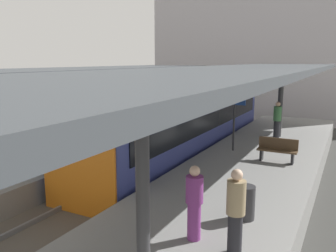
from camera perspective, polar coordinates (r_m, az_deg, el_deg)
The scene contains 16 objects.
ground_plane at distance 12.73m, azimuth -7.07°, elevation -10.97°, with size 80.00×80.00×0.00m, color #383835.
platform_left at distance 14.96m, azimuth -19.29°, elevation -6.18°, with size 4.40×28.00×1.00m, color gray.
platform_right at distance 10.98m, azimuth 9.82°, elevation -11.84°, with size 4.40×28.00×1.00m, color gray.
track_ballast at distance 12.70m, azimuth -7.08°, elevation -10.55°, with size 3.20×28.00×0.20m, color #59544C.
rail_near_side at distance 13.04m, azimuth -9.75°, elevation -9.25°, with size 0.08×28.00×0.14m, color slate.
rail_far_side at distance 12.26m, azimuth -4.28°, elevation -10.42°, with size 0.08×28.00×0.14m, color slate.
commuter_train at distance 16.64m, azimuth 2.95°, elevation 0.42°, with size 2.78×15.02×3.10m.
canopy_left at distance 15.35m, azimuth -16.31°, elevation 8.44°, with size 4.18×21.00×3.32m.
canopy_right at distance 11.51m, azimuth 12.58°, elevation 8.63°, with size 4.18×21.00×3.44m.
platform_bench at distance 13.49m, azimuth 17.24°, elevation -3.60°, with size 1.40×0.41×0.86m.
platform_sign at distance 14.50m, azimuth 10.64°, elevation 2.33°, with size 0.90×0.08×2.21m.
litter_bin at distance 8.59m, azimuth 12.38°, elevation -11.96°, with size 0.44×0.44×0.80m, color #2D2D30.
passenger_near_bench at distance 6.95m, azimuth 10.86°, elevation -13.25°, with size 0.36×0.36×1.69m.
passenger_mid_platform at distance 17.13m, azimuth 17.19°, elevation 0.93°, with size 0.36×0.36×1.78m.
passenger_far_end at distance 7.38m, azimuth 4.27°, elevation -12.09°, with size 0.36×0.36×1.58m.
station_building_backdrop at distance 30.36m, azimuth 16.09°, elevation 11.77°, with size 18.00×6.00×11.00m, color #B7B2B7.
Camera 1 is at (6.78, -9.71, 4.66)m, focal length 37.79 mm.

